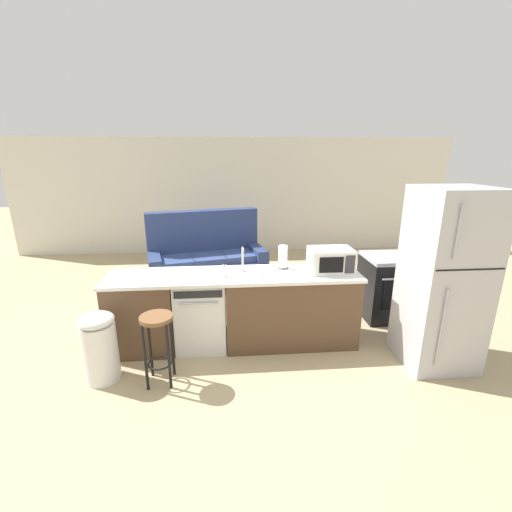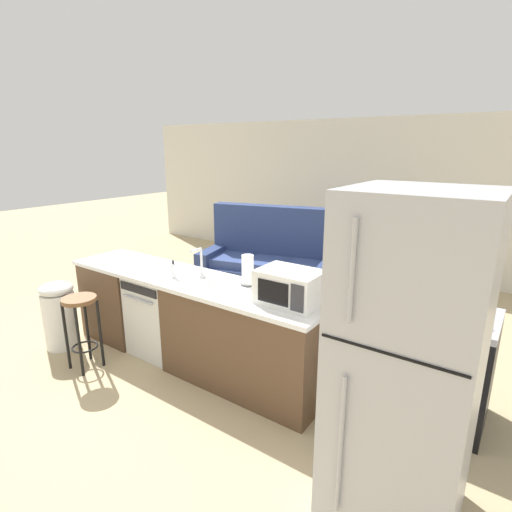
% 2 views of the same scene
% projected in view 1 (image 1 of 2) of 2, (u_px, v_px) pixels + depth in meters
% --- Properties ---
extents(ground_plane, '(24.00, 24.00, 0.00)m').
position_uv_depth(ground_plane, '(223.00, 343.00, 4.22)').
color(ground_plane, tan).
extents(wall_back, '(10.00, 0.06, 2.60)m').
position_uv_depth(wall_back, '(236.00, 196.00, 7.88)').
color(wall_back, silver).
rests_on(wall_back, ground_plane).
extents(kitchen_counter, '(2.94, 0.66, 0.90)m').
position_uv_depth(kitchen_counter, '(242.00, 311.00, 4.12)').
color(kitchen_counter, brown).
rests_on(kitchen_counter, ground_plane).
extents(dishwasher, '(0.58, 0.61, 0.84)m').
position_uv_depth(dishwasher, '(201.00, 313.00, 4.08)').
color(dishwasher, silver).
rests_on(dishwasher, ground_plane).
extents(stove_range, '(0.76, 0.68, 0.90)m').
position_uv_depth(stove_range, '(391.00, 286.00, 4.80)').
color(stove_range, black).
rests_on(stove_range, ground_plane).
extents(refrigerator, '(0.72, 0.73, 1.93)m').
position_uv_depth(refrigerator, '(444.00, 280.00, 3.60)').
color(refrigerator, '#B7B7BC').
rests_on(refrigerator, ground_plane).
extents(microwave, '(0.50, 0.37, 0.28)m').
position_uv_depth(microwave, '(331.00, 260.00, 4.02)').
color(microwave, white).
rests_on(microwave, kitchen_counter).
extents(sink_faucet, '(0.07, 0.18, 0.30)m').
position_uv_depth(sink_faucet, '(243.00, 261.00, 4.01)').
color(sink_faucet, silver).
rests_on(sink_faucet, kitchen_counter).
extents(paper_towel_roll, '(0.14, 0.14, 0.28)m').
position_uv_depth(paper_towel_roll, '(283.00, 257.00, 4.14)').
color(paper_towel_roll, '#4C4C51').
rests_on(paper_towel_roll, kitchen_counter).
extents(soap_bottle, '(0.06, 0.06, 0.18)m').
position_uv_depth(soap_bottle, '(224.00, 271.00, 3.86)').
color(soap_bottle, silver).
rests_on(soap_bottle, kitchen_counter).
extents(kettle, '(0.21, 0.17, 0.19)m').
position_uv_depth(kettle, '(412.00, 252.00, 4.54)').
color(kettle, silver).
rests_on(kettle, stove_range).
extents(bar_stool, '(0.32, 0.32, 0.74)m').
position_uv_depth(bar_stool, '(158.00, 335.00, 3.35)').
color(bar_stool, brown).
rests_on(bar_stool, ground_plane).
extents(trash_bin, '(0.35, 0.35, 0.74)m').
position_uv_depth(trash_bin, '(100.00, 346.00, 3.44)').
color(trash_bin, white).
rests_on(trash_bin, ground_plane).
extents(couch, '(2.16, 1.34, 1.27)m').
position_uv_depth(couch, '(206.00, 260.00, 6.17)').
color(couch, navy).
rests_on(couch, ground_plane).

